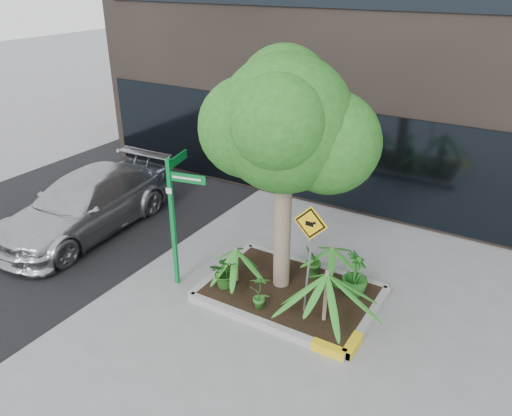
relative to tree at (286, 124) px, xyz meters
The scene contains 14 objects.
ground 3.44m from the tree, 81.08° to the right, with size 80.00×80.00×0.00m, color gray.
asphalt_road 7.29m from the tree, behind, with size 7.00×80.00×0.01m, color black.
planter 3.32m from the tree, 28.31° to the right, with size 3.35×2.36×0.15m.
tree is the anchor object (origin of this frame).
palm_front 2.67m from the tree, 27.50° to the right, with size 1.15×1.15×1.27m.
palm_left 2.70m from the tree, 154.74° to the right, with size 0.86×0.86×0.96m.
palm_back 2.84m from the tree, 46.57° to the left, with size 0.75×0.75×0.83m.
parked_car 5.92m from the tree, behind, with size 1.96×4.82×1.40m, color #B2B2B7.
shrub_a 3.12m from the tree, 142.86° to the right, with size 0.60×0.60×0.67m, color #215217.
shrub_b 3.15m from the tree, 14.54° to the left, with size 0.50×0.50×0.89m, color #20611D.
shrub_c 3.04m from the tree, 87.47° to the right, with size 0.38×0.38×0.73m, color #2A7123.
shrub_d 2.97m from the tree, 48.97° to the left, with size 0.40×0.40×0.74m, color #275F1B.
street_sign_post 2.70m from the tree, 156.21° to the right, with size 0.89×0.78×2.69m.
cattle_sign 2.07m from the tree, 32.11° to the right, with size 0.64×0.26×2.09m.
Camera 1 is at (3.79, -6.97, 5.80)m, focal length 35.00 mm.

